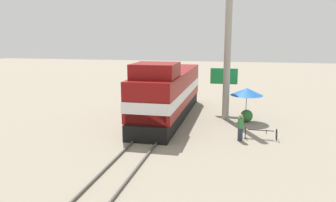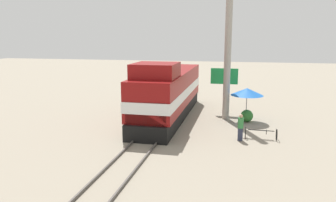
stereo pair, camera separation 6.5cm
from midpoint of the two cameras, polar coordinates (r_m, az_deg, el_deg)
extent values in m
plane|color=gray|center=(23.54, -0.98, -4.11)|extent=(120.00, 120.00, 0.00)
cube|color=#4C4742|center=(23.70, -2.67, -3.83)|extent=(0.08, 28.90, 0.15)
cube|color=#4C4742|center=(23.37, 0.74, -4.03)|extent=(0.08, 28.90, 0.15)
cube|color=black|center=(25.62, 0.23, -1.65)|extent=(2.72, 13.50, 1.03)
cube|color=maroon|center=(25.28, 0.23, 2.32)|extent=(2.95, 12.96, 2.56)
cube|color=white|center=(25.32, 0.23, 1.74)|extent=(2.99, 13.10, 0.70)
cube|color=white|center=(20.11, -3.12, -1.71)|extent=(2.51, 1.89, 1.41)
cube|color=maroon|center=(21.14, -2.10, 5.34)|extent=(2.78, 2.97, 0.94)
cylinder|color=#9E998E|center=(24.80, 10.48, 9.45)|extent=(0.50, 0.50, 11.07)
cylinder|color=#4C4C4C|center=(24.84, 13.57, -0.81)|extent=(0.05, 0.05, 2.37)
cone|color=#1959B2|center=(24.65, 13.68, 1.58)|extent=(2.37, 2.37, 0.53)
cube|color=#595959|center=(27.19, 9.72, 0.42)|extent=(0.12, 0.12, 2.41)
cube|color=#198C3F|center=(26.91, 9.85, 4.27)|extent=(2.18, 0.08, 1.27)
sphere|color=#2D722D|center=(24.88, 13.64, -2.52)|extent=(0.90, 0.90, 0.90)
cube|color=#2D3347|center=(20.38, 12.55, -5.68)|extent=(0.30, 0.20, 0.79)
cylinder|color=#337F3F|center=(20.19, 12.64, -3.76)|extent=(0.34, 0.34, 0.62)
sphere|color=tan|center=(20.09, 12.69, -2.58)|extent=(0.23, 0.23, 0.23)
torus|color=black|center=(21.05, 18.47, -5.58)|extent=(0.07, 0.71, 0.70)
torus|color=black|center=(20.97, 13.42, -5.36)|extent=(0.07, 0.71, 0.70)
cube|color=black|center=(20.94, 15.98, -4.94)|extent=(1.57, 0.08, 0.04)
cylinder|color=black|center=(20.98, 16.85, -5.19)|extent=(0.04, 0.04, 0.29)
camera|label=1|loc=(0.03, -89.90, 0.02)|focal=35.00mm
camera|label=2|loc=(0.03, 90.10, -0.02)|focal=35.00mm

